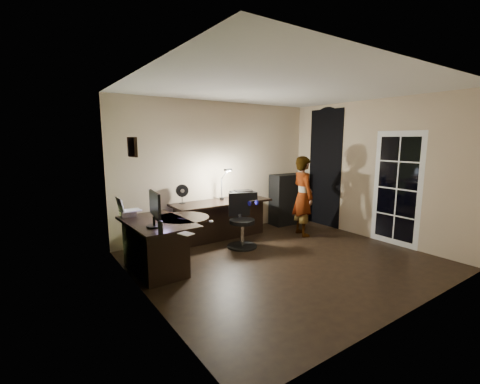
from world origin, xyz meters
TOP-DOWN VIEW (x-y plane):
  - floor at (0.00, 0.00)m, footprint 4.50×4.00m
  - ceiling at (0.00, 0.00)m, footprint 4.50×4.00m
  - wall_back at (0.00, 2.00)m, footprint 4.50×0.01m
  - wall_front at (0.00, -2.00)m, footprint 4.50×0.01m
  - wall_left at (-2.25, 0.00)m, footprint 0.01×4.00m
  - wall_right at (2.25, 0.00)m, footprint 0.01×4.00m
  - green_wall_overlay at (-2.24, 0.00)m, footprint 0.00×4.00m
  - arched_doorway at (2.24, 1.15)m, footprint 0.01×0.90m
  - french_door at (2.24, -0.55)m, footprint 0.02×0.92m
  - framed_picture at (-2.22, 0.45)m, footprint 0.04×0.30m
  - desk_left at (-1.83, 0.76)m, footprint 0.86×1.35m
  - desk_right at (-0.21, 1.60)m, footprint 1.99×0.71m
  - cabinet at (1.62, 1.70)m, footprint 0.79×0.43m
  - laptop_stand at (-2.11, 1.24)m, footprint 0.23×0.20m
  - laptop at (-2.07, 1.24)m, footprint 0.32×0.30m
  - monitor at (-1.97, 0.48)m, footprint 0.17×0.53m
  - mouse at (-1.23, 0.21)m, footprint 0.08×0.10m
  - phone at (-1.65, 1.16)m, footprint 0.10×0.13m
  - pen at (-1.50, 0.64)m, footprint 0.07×0.13m
  - speaker at (-2.03, 0.07)m, footprint 0.08×0.08m
  - notepad at (-1.77, -0.10)m, footprint 0.18×0.22m
  - desk_fan at (-0.93, 1.85)m, footprint 0.26×0.18m
  - headphones at (0.10, 0.98)m, footprint 0.21×0.09m
  - printer at (0.18, 1.42)m, footprint 0.56×0.49m
  - desk_lamp at (-0.14, 1.71)m, footprint 0.17×0.32m
  - office_chair at (-0.19, 0.92)m, footprint 0.70×0.70m
  - person at (1.26, 0.85)m, footprint 0.53×0.66m

SIDE VIEW (x-z plane):
  - floor at x=0.00m, z-range -0.01..0.00m
  - desk_right at x=-0.21m, z-range 0.00..0.74m
  - desk_left at x=-1.83m, z-range 0.00..0.76m
  - office_chair at x=-0.19m, z-range 0.00..0.97m
  - cabinet at x=1.62m, z-range 0.00..1.16m
  - phone at x=-1.65m, z-range 0.77..0.78m
  - notepad at x=-1.77m, z-range 0.77..0.78m
  - pen at x=-1.50m, z-range 0.77..0.78m
  - mouse at x=-1.23m, z-range 0.77..0.80m
  - headphones at x=0.10m, z-range 0.74..0.84m
  - person at x=1.26m, z-range 0.00..1.62m
  - laptop_stand at x=-2.11m, z-range 0.77..0.86m
  - printer at x=0.18m, z-range 0.74..0.95m
  - speaker at x=-2.03m, z-range 0.77..0.94m
  - desk_fan at x=-0.93m, z-range 0.74..1.11m
  - monitor at x=-1.97m, z-range 0.77..1.12m
  - laptop at x=-2.07m, z-range 0.86..1.08m
  - french_door at x=2.24m, z-range 0.00..2.10m
  - desk_lamp at x=-0.14m, z-range 0.74..1.43m
  - arched_doorway at x=2.24m, z-range 0.00..2.60m
  - wall_back at x=0.00m, z-range 0.00..2.70m
  - wall_front at x=0.00m, z-range 0.00..2.70m
  - wall_left at x=-2.25m, z-range 0.00..2.70m
  - wall_right at x=2.25m, z-range 0.00..2.70m
  - green_wall_overlay at x=-2.24m, z-range 0.00..2.70m
  - framed_picture at x=-2.22m, z-range 1.73..1.98m
  - ceiling at x=0.00m, z-range 2.70..2.71m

